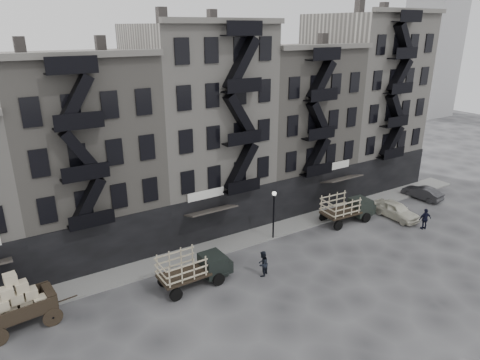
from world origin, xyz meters
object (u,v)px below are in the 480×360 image
stake_truck_west (193,266)px  car_far (422,193)px  stake_truck_east (348,206)px  policeman (425,219)px  wagon (16,299)px  car_east (396,210)px  pedestrian_mid (263,264)px

stake_truck_west → car_far: stake_truck_west is taller
stake_truck_east → policeman: bearing=-42.1°
stake_truck_east → car_far: (10.57, -0.16, -0.84)m
car_far → wagon: bearing=-5.4°
wagon → policeman: 31.96m
stake_truck_east → car_far: size_ratio=1.32×
wagon → stake_truck_west: size_ratio=0.83×
wagon → car_east: size_ratio=0.95×
stake_truck_east → pedestrian_mid: size_ratio=2.81×
stake_truck_west → car_far: 26.95m
stake_truck_west → car_far: bearing=2.2°
wagon → pedestrian_mid: size_ratio=2.25×
stake_truck_west → stake_truck_east: bearing=5.0°
car_east → policeman: (0.22, -2.90, 0.19)m
stake_truck_west → pedestrian_mid: 4.95m
pedestrian_mid → stake_truck_east: bearing=165.0°
wagon → car_east: (31.42, -1.47, -1.21)m
car_east → stake_truck_east: bearing=157.5°
wagon → stake_truck_east: size_ratio=0.80×
wagon → car_far: wagon is taller
car_east → pedestrian_mid: size_ratio=2.37×
car_far → policeman: size_ratio=2.11×
pedestrian_mid → wagon: bearing=-42.1°
pedestrian_mid → policeman: size_ratio=0.99×
wagon → pedestrian_mid: 15.67m
car_far → pedestrian_mid: pedestrian_mid is taller
car_east → car_far: bearing=14.8°
wagon → car_east: wagon is taller
stake_truck_west → car_east: size_ratio=1.15×
stake_truck_east → car_far: 10.60m
car_east → pedestrian_mid: 16.16m
stake_truck_west → stake_truck_east: size_ratio=0.97×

